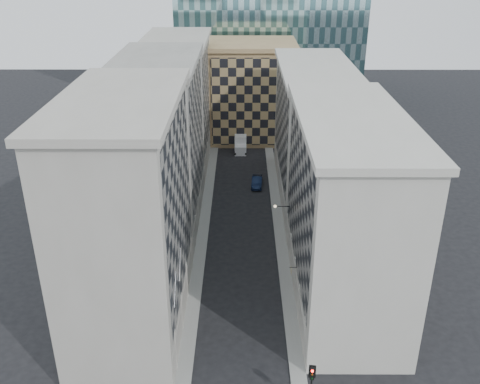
{
  "coord_description": "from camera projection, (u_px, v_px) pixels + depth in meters",
  "views": [
    {
      "loc": [
        0.03,
        -35.29,
        36.17
      ],
      "look_at": [
        -0.13,
        12.35,
        13.67
      ],
      "focal_mm": 40.0,
      "sensor_mm": 36.0,
      "label": 1
    }
  ],
  "objects": [
    {
      "name": "tan_block",
      "position": [
        252.0,
        91.0,
        104.72
      ],
      "size": [
        16.8,
        14.8,
        18.8
      ],
      "color": "#9F7D54",
      "rests_on": "ground"
    },
    {
      "name": "bldg_left_c",
      "position": [
        179.0,
        102.0,
        92.5
      ],
      "size": [
        10.8,
        22.8,
        21.7
      ],
      "color": "#A49F93",
      "rests_on": "ground"
    },
    {
      "name": "traffic_light",
      "position": [
        312.0,
        379.0,
        43.86
      ],
      "size": [
        0.59,
        0.53,
        4.69
      ],
      "rotation": [
        0.0,
        0.0,
        -0.14
      ],
      "color": "black",
      "rests_on": "sidewalk_east"
    },
    {
      "name": "bldg_left_a",
      "position": [
        130.0,
        215.0,
        52.29
      ],
      "size": [
        10.8,
        22.8,
        23.7
      ],
      "color": "#A49F93",
      "rests_on": "ground"
    },
    {
      "name": "flagpoles_left",
      "position": [
        177.0,
        277.0,
        49.38
      ],
      "size": [
        0.1,
        6.33,
        2.33
      ],
      "color": "gray",
      "rests_on": "ground"
    },
    {
      "name": "dark_car",
      "position": [
        257.0,
        182.0,
        86.41
      ],
      "size": [
        1.95,
        4.77,
        1.54
      ],
      "primitive_type": "imported",
      "rotation": [
        0.0,
        0.0,
        -0.07
      ],
      "color": "#0D1832",
      "rests_on": "ground"
    },
    {
      "name": "box_truck",
      "position": [
        240.0,
        144.0,
        100.82
      ],
      "size": [
        2.23,
        5.44,
        2.98
      ],
      "rotation": [
        0.0,
        0.0,
        0.0
      ],
      "color": "white",
      "rests_on": "ground"
    },
    {
      "name": "sidewalk_west",
      "position": [
        204.0,
        226.0,
        74.47
      ],
      "size": [
        1.5,
        100.0,
        0.15
      ],
      "primitive_type": "cube",
      "color": "gray",
      "rests_on": "ground"
    },
    {
      "name": "bracket_lamp",
      "position": [
        277.0,
        206.0,
        66.4
      ],
      "size": [
        1.98,
        0.36,
        0.36
      ],
      "color": "black",
      "rests_on": "ground"
    },
    {
      "name": "bldg_right_b",
      "position": [
        313.0,
        132.0,
        81.1
      ],
      "size": [
        10.8,
        28.8,
        19.7
      ],
      "color": "#B9B6AA",
      "rests_on": "ground"
    },
    {
      "name": "bldg_right_a",
      "position": [
        344.0,
        210.0,
        56.48
      ],
      "size": [
        10.8,
        26.8,
        20.7
      ],
      "color": "#B9B6AA",
      "rests_on": "ground"
    },
    {
      "name": "shop_sign",
      "position": [
        291.0,
        270.0,
        57.77
      ],
      "size": [
        0.79,
        0.69,
        0.77
      ],
      "rotation": [
        0.0,
        0.0,
        0.05
      ],
      "color": "black",
      "rests_on": "ground"
    },
    {
      "name": "bldg_left_b",
      "position": [
        161.0,
        143.0,
        72.4
      ],
      "size": [
        10.8,
        22.8,
        22.7
      ],
      "color": "gray",
      "rests_on": "ground"
    },
    {
      "name": "sidewalk_east",
      "position": [
        279.0,
        226.0,
        74.44
      ],
      "size": [
        1.5,
        100.0,
        0.15
      ],
      "primitive_type": "cube",
      "color": "gray",
      "rests_on": "ground"
    }
  ]
}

